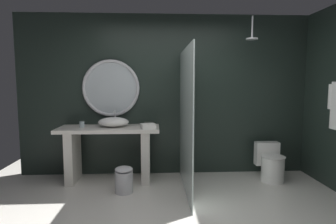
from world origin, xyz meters
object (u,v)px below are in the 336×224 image
at_px(tumbler_cup, 82,124).
at_px(folded_hand_towel, 148,126).
at_px(toilet, 271,164).
at_px(rain_shower_head, 252,36).
at_px(vessel_sink, 114,122).
at_px(round_wall_mirror, 111,88).
at_px(tissue_box, 148,125).
at_px(waste_bin, 124,179).

distance_m(tumbler_cup, folded_hand_towel, 1.02).
bearing_deg(toilet, rain_shower_head, 169.28).
height_order(vessel_sink, round_wall_mirror, round_wall_mirror).
xyz_separation_m(tumbler_cup, tissue_box, (1.00, -0.03, -0.01)).
bearing_deg(tumbler_cup, vessel_sink, 4.81).
relative_size(tumbler_cup, rain_shower_head, 0.27).
height_order(tissue_box, waste_bin, tissue_box).
height_order(round_wall_mirror, toilet, round_wall_mirror).
distance_m(vessel_sink, round_wall_mirror, 0.57).
bearing_deg(toilet, waste_bin, -170.03).
relative_size(tumbler_cup, round_wall_mirror, 0.10).
bearing_deg(vessel_sink, round_wall_mirror, 104.85).
relative_size(tumbler_cup, folded_hand_towel, 0.44).
distance_m(vessel_sink, folded_hand_towel, 0.58).
height_order(tumbler_cup, rain_shower_head, rain_shower_head).
height_order(tumbler_cup, round_wall_mirror, round_wall_mirror).
bearing_deg(waste_bin, tissue_box, 54.12).
xyz_separation_m(vessel_sink, folded_hand_towel, (0.54, -0.23, -0.04)).
distance_m(tissue_box, round_wall_mirror, 0.87).
height_order(toilet, waste_bin, toilet).
xyz_separation_m(round_wall_mirror, folded_hand_towel, (0.60, -0.48, -0.55)).
height_order(vessel_sink, tumbler_cup, vessel_sink).
bearing_deg(rain_shower_head, round_wall_mirror, 171.70).
distance_m(round_wall_mirror, rain_shower_head, 2.32).
height_order(vessel_sink, waste_bin, vessel_sink).
bearing_deg(vessel_sink, folded_hand_towel, -23.28).
distance_m(tissue_box, folded_hand_towel, 0.16).
distance_m(tumbler_cup, rain_shower_head, 2.88).
relative_size(round_wall_mirror, rain_shower_head, 2.64).
bearing_deg(folded_hand_towel, toilet, 3.05).
xyz_separation_m(rain_shower_head, toilet, (0.34, -0.06, -1.95)).
bearing_deg(tissue_box, vessel_sink, 172.94).
distance_m(tissue_box, waste_bin, 0.89).
relative_size(tissue_box, round_wall_mirror, 0.14).
relative_size(toilet, waste_bin, 1.54).
height_order(round_wall_mirror, rain_shower_head, rain_shower_head).
bearing_deg(vessel_sink, tissue_box, -7.06).
distance_m(tumbler_cup, waste_bin, 1.08).
bearing_deg(folded_hand_towel, waste_bin, -138.85).
relative_size(waste_bin, folded_hand_towel, 1.78).
height_order(tumbler_cup, tissue_box, tumbler_cup).
xyz_separation_m(tumbler_cup, waste_bin, (0.67, -0.48, -0.70)).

